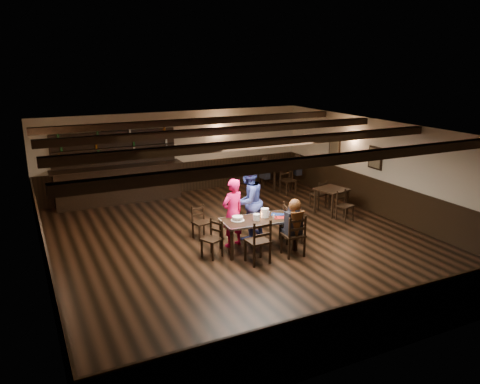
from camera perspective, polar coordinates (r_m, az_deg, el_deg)
name	(u,v)px	position (r m, az deg, el deg)	size (l,w,h in m)	color
ground	(243,242)	(11.54, 0.36, -6.07)	(10.00, 10.00, 0.00)	black
room_shell	(243,172)	(11.04, 0.34, 2.44)	(9.02, 10.02, 2.71)	#BDB49C
dining_table	(258,222)	(10.86, 2.17, -3.67)	(1.74, 0.96, 0.75)	black
chair_near_left	(260,239)	(10.13, 2.43, -5.70)	(0.49, 0.47, 1.01)	black
chair_near_right	(295,233)	(10.57, 6.73, -4.95)	(0.49, 0.47, 0.98)	black
chair_end_left	(214,235)	(10.58, -3.18, -5.30)	(0.51, 0.52, 0.85)	black
chair_end_right	(290,219)	(11.42, 6.06, -3.34)	(0.55, 0.56, 0.98)	black
chair_far_pushed	(200,219)	(11.68, -4.90, -3.34)	(0.45, 0.43, 0.82)	black
woman_pink	(233,213)	(11.03, -0.90, -2.56)	(0.60, 0.40, 1.65)	#FF195A
man_blue	(248,202)	(11.49, 0.98, -1.17)	(0.92, 0.71, 1.89)	navy
seated_person	(294,219)	(10.52, 6.62, -3.32)	(0.37, 0.56, 0.91)	black
cake	(238,219)	(10.73, -0.29, -3.26)	(0.31, 0.31, 0.10)	white
plate_stack_a	(257,217)	(10.74, 2.03, -3.07)	(0.16, 0.16, 0.15)	white
plate_stack_b	(265,213)	(10.94, 3.04, -2.54)	(0.18, 0.18, 0.21)	white
tea_light	(258,216)	(10.96, 2.21, -2.96)	(0.06, 0.06, 0.06)	#A5A8AD
salt_shaker	(274,216)	(10.91, 4.15, -2.96)	(0.04, 0.04, 0.09)	silver
pepper_shaker	(276,217)	(10.89, 4.43, -3.04)	(0.03, 0.03, 0.08)	#A5A8AD
drink_glass	(268,213)	(11.05, 3.42, -2.63)	(0.07, 0.07, 0.11)	silver
menu_red	(280,217)	(10.99, 4.96, -3.07)	(0.32, 0.23, 0.00)	maroon
menu_blue	(278,214)	(11.18, 4.62, -2.73)	(0.31, 0.21, 0.00)	#0F1F4D
bar_counter	(118,179)	(15.01, -14.61, 1.52)	(4.00, 0.70, 2.20)	black
back_table_a	(332,192)	(13.65, 11.11, -0.01)	(0.94, 0.94, 0.75)	black
back_table_b	(277,170)	(16.08, 4.56, 2.66)	(0.94, 0.94, 0.75)	black
bg_patron_left	(265,168)	(15.62, 3.05, 2.97)	(0.25, 0.38, 0.73)	black
bg_patron_right	(297,164)	(16.24, 7.00, 3.36)	(0.25, 0.37, 0.73)	black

